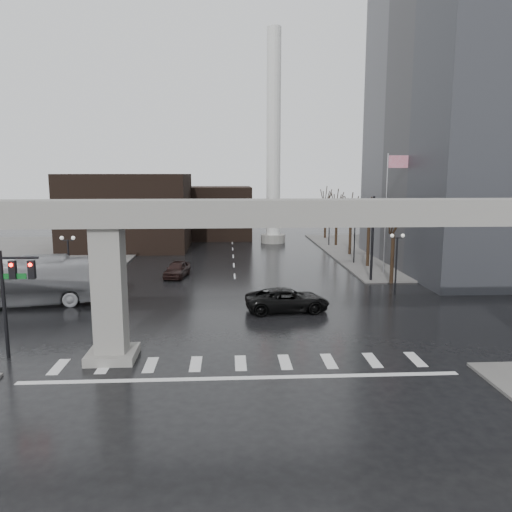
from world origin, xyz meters
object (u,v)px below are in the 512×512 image
object	(u,v)px
far_car	(177,269)
city_bus	(24,281)
signal_mast_arm	(332,220)
pickup_truck	(287,300)

from	to	relation	value
far_car	city_bus	bearing A→B (deg)	-126.80
signal_mast_arm	pickup_truck	bearing A→B (deg)	-118.40
city_bus	signal_mast_arm	bearing A→B (deg)	-82.41
city_bus	far_car	size ratio (longest dim) A/B	2.92
signal_mast_arm	city_bus	xyz separation A→B (m)	(-25.33, -6.80, -3.96)
pickup_truck	far_car	world-z (taller)	pickup_truck
pickup_truck	far_car	size ratio (longest dim) A/B	1.34
far_car	signal_mast_arm	bearing A→B (deg)	-1.27
pickup_truck	far_car	distance (m)	15.87
pickup_truck	city_bus	size ratio (longest dim) A/B	0.46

